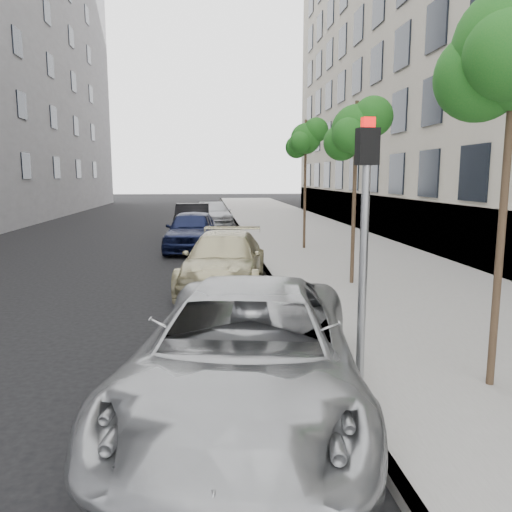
{
  "coord_description": "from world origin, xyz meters",
  "views": [
    {
      "loc": [
        -0.55,
        -4.52,
        2.9
      ],
      "look_at": [
        0.3,
        4.19,
        1.5
      ],
      "focal_mm": 35.0,
      "sensor_mm": 36.0,
      "label": 1
    }
  ],
  "objects": [
    {
      "name": "suv",
      "position": [
        -0.13,
        8.36,
        0.72
      ],
      "size": [
        2.71,
        5.19,
        1.44
      ],
      "primitive_type": "imported",
      "rotation": [
        0.0,
        0.0,
        -0.15
      ],
      "color": "tan",
      "rests_on": "ground"
    },
    {
      "name": "sedan_black",
      "position": [
        -1.28,
        20.48,
        0.78
      ],
      "size": [
        1.67,
        4.71,
        1.55
      ],
      "primitive_type": "imported",
      "rotation": [
        0.0,
        0.0,
        -0.01
      ],
      "color": "black",
      "rests_on": "ground"
    },
    {
      "name": "minivan",
      "position": [
        -0.1,
        1.22,
        0.79
      ],
      "size": [
        3.53,
        6.03,
        1.58
      ],
      "primitive_type": "imported",
      "rotation": [
        0.0,
        0.0,
        -0.17
      ],
      "color": "#9EA0A2",
      "rests_on": "ground"
    },
    {
      "name": "sedan_rear",
      "position": [
        -0.1,
        25.87,
        0.67
      ],
      "size": [
        2.18,
        4.71,
        1.33
      ],
      "primitive_type": "imported",
      "rotation": [
        0.0,
        0.0,
        0.07
      ],
      "color": "#ADB0B6",
      "rests_on": "ground"
    },
    {
      "name": "sidewalk",
      "position": [
        4.3,
        24.0,
        0.07
      ],
      "size": [
        6.4,
        72.0,
        0.14
      ],
      "primitive_type": "cube",
      "color": "gray",
      "rests_on": "ground"
    },
    {
      "name": "signal_pole",
      "position": [
        1.3,
        1.21,
        2.27
      ],
      "size": [
        0.25,
        0.2,
        3.43
      ],
      "rotation": [
        0.0,
        0.0,
        0.07
      ],
      "color": "#939699",
      "rests_on": "sidewalk"
    },
    {
      "name": "ground",
      "position": [
        0.0,
        0.0,
        0.0
      ],
      "size": [
        160.0,
        160.0,
        0.0
      ],
      "primitive_type": "plane",
      "color": "black",
      "rests_on": "ground"
    },
    {
      "name": "sedan_blue",
      "position": [
        -1.16,
        15.21,
        0.79
      ],
      "size": [
        2.25,
        4.78,
        1.58
      ],
      "primitive_type": "imported",
      "rotation": [
        0.0,
        0.0,
        -0.08
      ],
      "color": "#0F1433",
      "rests_on": "ground"
    },
    {
      "name": "tree_mid",
      "position": [
        3.23,
        8.0,
        4.05
      ],
      "size": [
        1.61,
        1.41,
        4.71
      ],
      "color": "#38281C",
      "rests_on": "sidewalk"
    },
    {
      "name": "tree_far",
      "position": [
        3.23,
        14.5,
        4.3
      ],
      "size": [
        1.54,
        1.34,
        4.93
      ],
      "color": "#38281C",
      "rests_on": "sidewalk"
    },
    {
      "name": "curb",
      "position": [
        1.18,
        24.0,
        0.07
      ],
      "size": [
        0.15,
        72.0,
        0.14
      ],
      "primitive_type": "cube",
      "color": "#9E9B93",
      "rests_on": "ground"
    }
  ]
}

